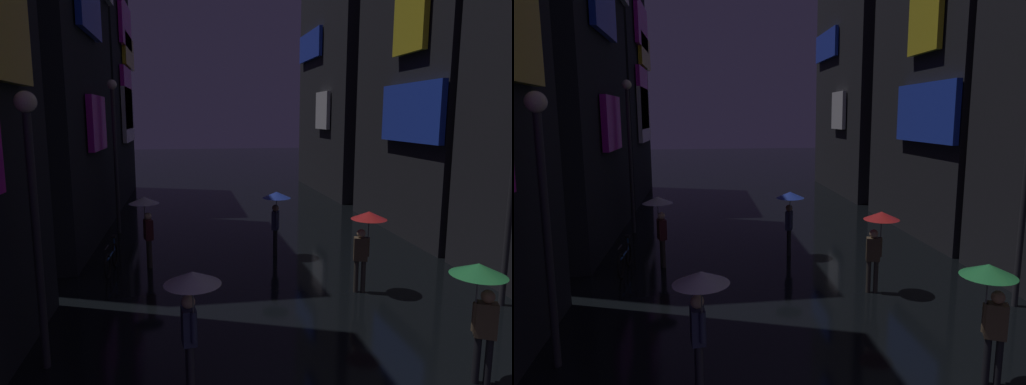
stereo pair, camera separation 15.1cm
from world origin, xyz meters
TOP-DOWN VIEW (x-y plane):
  - building_left_mid at (-7.48, 13.18)m, footprint 4.25×8.35m
  - building_left_far at (-7.46, 21.82)m, footprint 4.25×7.63m
  - building_right_far at (7.49, 22.48)m, footprint 4.25×8.95m
  - pedestrian_foreground_left_blue at (0.43, 10.07)m, footprint 0.90×0.90m
  - pedestrian_foreground_right_green at (2.30, 2.50)m, footprint 0.90×0.90m
  - pedestrian_midstreet_centre_red at (2.06, 6.69)m, footprint 0.90×0.90m
  - pedestrian_far_right_clear at (-2.40, 2.91)m, footprint 0.90×0.90m
  - pedestrian_near_crossing_clear at (-3.62, 9.69)m, footprint 0.90×0.90m
  - bicycle_parked_at_storefront at (-4.60, 9.26)m, footprint 0.15×1.82m
  - streetlamp_left_near at (-5.00, 4.18)m, footprint 0.36×0.36m
  - streetlamp_left_far at (-5.00, 13.90)m, footprint 0.36×0.36m

SIDE VIEW (x-z plane):
  - bicycle_parked_at_storefront at x=-4.60m, z-range -0.09..0.87m
  - pedestrian_foreground_left_blue at x=0.43m, z-range 0.61..2.73m
  - pedestrian_foreground_right_green at x=2.30m, z-range 0.61..2.73m
  - pedestrian_midstreet_centre_red at x=2.06m, z-range 0.61..2.73m
  - pedestrian_far_right_clear at x=-2.40m, z-range 0.61..2.73m
  - pedestrian_near_crossing_clear at x=-3.62m, z-range 0.61..2.73m
  - streetlamp_left_near at x=-5.00m, z-range 0.66..5.56m
  - streetlamp_left_far at x=-5.00m, z-range 0.70..6.52m
  - building_left_far at x=-7.46m, z-range 0.00..12.75m
  - building_left_mid at x=-7.48m, z-range 0.01..14.44m
  - building_right_far at x=7.49m, z-range 0.00..17.46m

